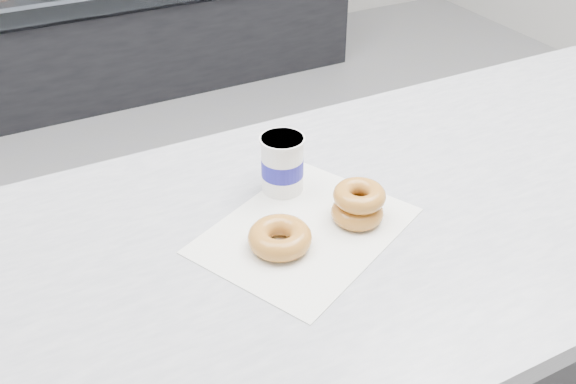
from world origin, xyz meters
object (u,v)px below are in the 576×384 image
coffee_cup (282,164)px  donut_stack (358,204)px  donut_single (280,238)px  counter (449,340)px

coffee_cup → donut_stack: bearing=-53.7°
donut_single → counter: bearing=1.6°
counter → donut_single: size_ratio=29.51×
counter → donut_single: (-0.44, -0.01, 0.47)m
counter → donut_stack: donut_stack is taller
donut_single → coffee_cup: coffee_cup is taller
donut_single → donut_stack: (0.15, 0.01, 0.01)m
counter → coffee_cup: bearing=159.5°
donut_single → coffee_cup: bearing=61.5°
donut_single → donut_stack: bearing=1.9°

